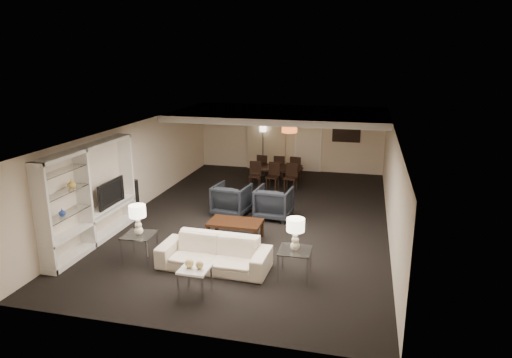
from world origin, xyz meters
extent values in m
plane|color=black|center=(0.00, 0.00, 0.00)|extent=(11.00, 11.00, 0.00)
cube|color=silver|center=(0.00, 0.00, 2.50)|extent=(7.00, 11.00, 0.02)
cube|color=beige|center=(0.00, 5.50, 1.25)|extent=(7.00, 0.02, 2.50)
cube|color=beige|center=(0.00, -5.50, 1.25)|extent=(7.00, 0.02, 2.50)
cube|color=beige|center=(-3.50, 0.00, 1.25)|extent=(0.02, 11.00, 2.50)
cube|color=beige|center=(3.50, 0.00, 1.25)|extent=(0.02, 11.00, 2.50)
cube|color=silver|center=(0.00, 3.50, 2.40)|extent=(7.00, 4.00, 0.20)
cube|color=beige|center=(-0.90, 5.42, 1.20)|extent=(1.50, 0.12, 2.40)
cube|color=silver|center=(0.70, 5.47, 1.05)|extent=(0.90, 0.05, 2.10)
cube|color=#142D38|center=(2.10, 5.46, 1.55)|extent=(0.95, 0.04, 0.65)
cylinder|color=#D8591E|center=(0.30, 3.50, 1.92)|extent=(0.52, 0.52, 0.24)
imported|color=beige|center=(-0.13, -3.18, 0.34)|extent=(2.36, 0.99, 0.68)
imported|color=black|center=(-0.73, 0.12, 0.43)|extent=(1.04, 1.06, 0.86)
imported|color=black|center=(0.47, 0.12, 0.43)|extent=(0.99, 1.02, 0.86)
sphere|color=#F0D77F|center=(-0.23, -4.28, 0.62)|extent=(0.17, 0.17, 0.17)
sphere|color=tan|center=(-0.03, -4.28, 0.61)|extent=(0.15, 0.15, 0.15)
imported|color=black|center=(-3.28, -1.97, 1.07)|extent=(1.10, 0.14, 0.63)
imported|color=#24409D|center=(-3.31, -3.66, 1.14)|extent=(0.15, 0.15, 0.16)
imported|color=gold|center=(-3.31, -3.25, 1.65)|extent=(0.18, 0.18, 0.19)
cube|color=black|center=(-3.20, -0.73, 0.53)|extent=(0.15, 0.15, 1.06)
imported|color=black|center=(-0.11, 3.43, 0.30)|extent=(1.69, 0.96, 0.59)
camera|label=1|loc=(2.80, -11.48, 4.37)|focal=32.00mm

